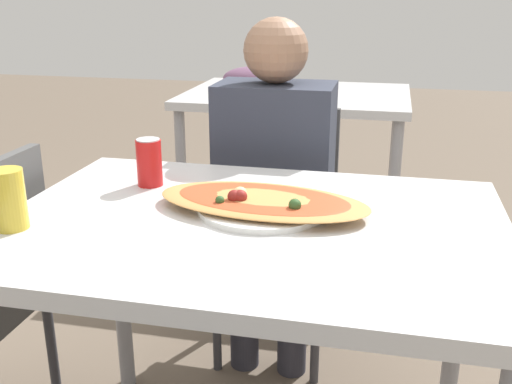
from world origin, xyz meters
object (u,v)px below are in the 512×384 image
(drink_glass, at_px, (9,199))
(chair_far_seated, at_px, (279,216))
(dining_table, at_px, (252,254))
(person_seated, at_px, (274,171))
(soda_can, at_px, (149,162))
(pizza_main, at_px, (262,202))

(drink_glass, bearing_deg, chair_far_seated, 64.57)
(dining_table, bearing_deg, chair_far_seated, 95.44)
(dining_table, relative_size, person_seated, 0.96)
(person_seated, distance_m, soda_can, 0.52)
(dining_table, relative_size, soda_can, 9.10)
(dining_table, height_order, pizza_main, pizza_main)
(dining_table, relative_size, chair_far_seated, 1.30)
(dining_table, xyz_separation_m, pizza_main, (0.01, 0.06, 0.10))
(person_seated, bearing_deg, drink_glass, 61.49)
(person_seated, xyz_separation_m, soda_can, (-0.25, -0.44, 0.14))
(drink_glass, bearing_deg, pizza_main, 24.08)
(chair_far_seated, bearing_deg, soda_can, 65.67)
(dining_table, distance_m, soda_can, 0.40)
(drink_glass, bearing_deg, soda_can, 62.88)
(dining_table, height_order, drink_glass, drink_glass)
(chair_far_seated, distance_m, drink_glass, 1.05)
(dining_table, distance_m, drink_glass, 0.54)
(pizza_main, bearing_deg, soda_can, 159.80)
(chair_far_seated, height_order, drink_glass, drink_glass)
(dining_table, xyz_separation_m, chair_far_seated, (-0.07, 0.73, -0.19))
(dining_table, xyz_separation_m, soda_can, (-0.32, 0.19, 0.15))
(pizza_main, xyz_separation_m, soda_can, (-0.33, 0.12, 0.04))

